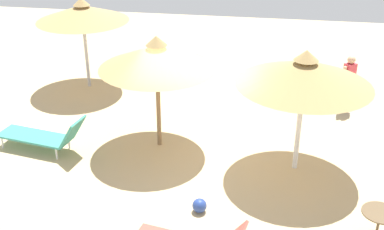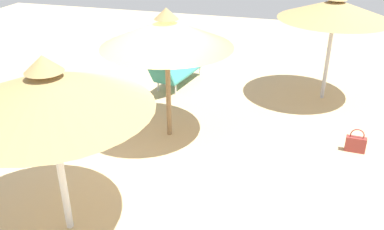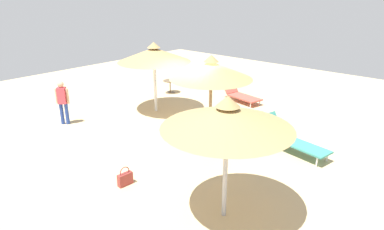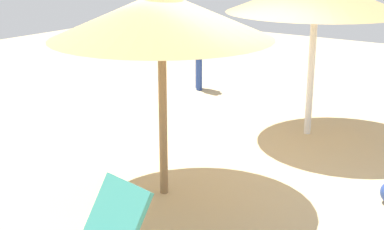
{
  "view_description": "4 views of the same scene",
  "coord_description": "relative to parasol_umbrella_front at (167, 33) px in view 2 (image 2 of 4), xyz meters",
  "views": [
    {
      "loc": [
        -9.98,
        -1.59,
        5.96
      ],
      "look_at": [
        0.42,
        0.14,
        0.71
      ],
      "focal_mm": 46.12,
      "sensor_mm": 36.0,
      "label": 1
    },
    {
      "loc": [
        2.81,
        -6.59,
        4.4
      ],
      "look_at": [
        0.76,
        0.48,
        0.74
      ],
      "focal_mm": 38.91,
      "sensor_mm": 36.0,
      "label": 2
    },
    {
      "loc": [
        8.49,
        7.49,
        4.64
      ],
      "look_at": [
        0.78,
        0.66,
        0.86
      ],
      "focal_mm": 32.26,
      "sensor_mm": 36.0,
      "label": 3
    },
    {
      "loc": [
        -3.87,
        5.92,
        3.0
      ],
      "look_at": [
        0.11,
        0.3,
        0.89
      ],
      "focal_mm": 51.66,
      "sensor_mm": 36.0,
      "label": 4
    }
  ],
  "objects": [
    {
      "name": "parasol_umbrella_near_left",
      "position": [
        3.17,
        2.93,
        0.04
      ],
      "size": [
        2.67,
        2.67,
        2.72
      ],
      "color": "#B2B2B7",
      "rests_on": "ground"
    },
    {
      "name": "parasol_umbrella_front",
      "position": [
        0.0,
        0.0,
        0.0
      ],
      "size": [
        2.64,
        2.64,
        2.72
      ],
      "color": "olive",
      "rests_on": "ground"
    },
    {
      "name": "lounge_chair_far_left",
      "position": [
        -0.72,
        2.57,
        -1.83
      ],
      "size": [
        1.0,
        2.26,
        0.97
      ],
      "color": "teal",
      "rests_on": "ground"
    },
    {
      "name": "handbag",
      "position": [
        3.82,
        0.35,
        -2.06
      ],
      "size": [
        0.4,
        0.17,
        0.51
      ],
      "color": "maroon",
      "rests_on": "ground"
    },
    {
      "name": "beach_ball",
      "position": [
        -2.45,
        -1.35,
        -2.1
      ],
      "size": [
        0.28,
        0.28,
        0.28
      ],
      "primitive_type": "sphere",
      "color": "navy",
      "rests_on": "ground"
    },
    {
      "name": "ground",
      "position": [
        -0.13,
        -0.89,
        -2.29
      ],
      "size": [
        24.0,
        24.0,
        0.1
      ],
      "primitive_type": "cube",
      "color": "tan"
    },
    {
      "name": "parasol_umbrella_center",
      "position": [
        -0.52,
        -3.21,
        0.03
      ],
      "size": [
        2.81,
        2.81,
        2.75
      ],
      "color": "white",
      "rests_on": "ground"
    }
  ]
}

